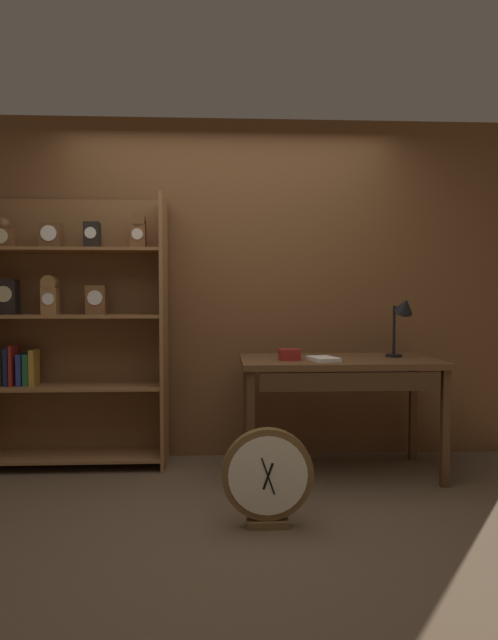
# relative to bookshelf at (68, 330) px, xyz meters

# --- Properties ---
(ground_plane) EXTENTS (10.00, 10.00, 0.00)m
(ground_plane) POSITION_rel_bookshelf_xyz_m (1.17, -1.17, -1.00)
(ground_plane) COLOR brown
(back_wood_panel) EXTENTS (4.80, 0.05, 2.60)m
(back_wood_panel) POSITION_rel_bookshelf_xyz_m (1.17, 0.21, 0.30)
(back_wood_panel) COLOR brown
(back_wood_panel) RESTS_ON ground
(bookshelf) EXTENTS (1.34, 0.38, 1.97)m
(bookshelf) POSITION_rel_bookshelf_xyz_m (0.00, 0.00, 0.00)
(bookshelf) COLOR brown
(bookshelf) RESTS_ON ground
(workbench) EXTENTS (1.37, 0.70, 0.81)m
(workbench) POSITION_rel_bookshelf_xyz_m (1.94, -0.32, -0.28)
(workbench) COLOR brown
(workbench) RESTS_ON ground
(desk_lamp) EXTENTS (0.19, 0.20, 0.44)m
(desk_lamp) POSITION_rel_bookshelf_xyz_m (2.40, -0.26, 0.12)
(desk_lamp) COLOR black
(desk_lamp) RESTS_ON workbench
(toolbox_small) EXTENTS (0.14, 0.11, 0.07)m
(toolbox_small) POSITION_rel_bookshelf_xyz_m (1.58, -0.37, -0.15)
(toolbox_small) COLOR maroon
(toolbox_small) RESTS_ON workbench
(open_repair_manual) EXTENTS (0.22, 0.26, 0.02)m
(open_repair_manual) POSITION_rel_bookshelf_xyz_m (1.80, -0.42, -0.17)
(open_repair_manual) COLOR silver
(open_repair_manual) RESTS_ON workbench
(round_clock_large) EXTENTS (0.50, 0.11, 0.54)m
(round_clock_large) POSITION_rel_bookshelf_xyz_m (1.37, -1.14, -0.73)
(round_clock_large) COLOR brown
(round_clock_large) RESTS_ON ground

